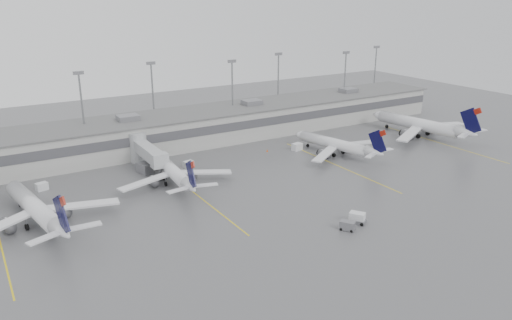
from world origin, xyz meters
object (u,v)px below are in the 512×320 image
jet_mid_right (338,144)px  jet_far_right (422,125)px  jet_far_left (37,209)px  jet_mid_left (173,172)px  baggage_tug (357,219)px

jet_mid_right → jet_far_right: jet_far_right is taller
jet_far_left → jet_mid_left: jet_far_left is taller
jet_far_left → baggage_tug: (46.98, -27.23, -2.30)m
jet_mid_left → jet_mid_right: (41.56, -2.41, 0.01)m
jet_far_left → jet_mid_right: 68.79m
jet_mid_left → baggage_tug: 39.12m
jet_far_left → jet_mid_left: size_ratio=1.12×
jet_mid_left → baggage_tug: bearing=-55.5°
jet_far_left → jet_far_right: jet_far_right is taller
jet_mid_left → jet_mid_right: bearing=0.7°
jet_mid_left → baggage_tug: jet_mid_left is taller
jet_mid_right → jet_far_right: bearing=-11.2°
jet_mid_right → jet_far_right: 30.72m
jet_far_left → jet_mid_left: bearing=3.7°
jet_mid_right → baggage_tug: bearing=-137.8°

